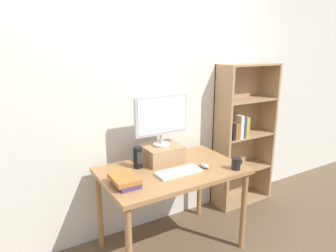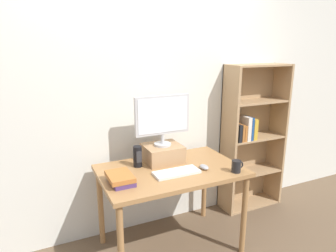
# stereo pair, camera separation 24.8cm
# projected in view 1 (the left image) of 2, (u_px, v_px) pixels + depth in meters

# --- Properties ---
(ground_plane) EXTENTS (12.00, 12.00, 0.00)m
(ground_plane) POSITION_uv_depth(u_px,v_px,m) (171.00, 247.00, 2.77)
(ground_plane) COLOR brown
(back_wall) EXTENTS (7.00, 0.08, 2.60)m
(back_wall) POSITION_uv_depth(u_px,v_px,m) (144.00, 100.00, 2.85)
(back_wall) COLOR silver
(back_wall) RESTS_ON ground_plane
(desk) EXTENTS (1.21, 0.76, 0.78)m
(desk) POSITION_uv_depth(u_px,v_px,m) (172.00, 178.00, 2.59)
(desk) COLOR #9E7042
(desk) RESTS_ON ground_plane
(bookshelf_unit) EXTENTS (0.71, 0.28, 1.61)m
(bookshelf_unit) POSITION_uv_depth(u_px,v_px,m) (242.00, 134.00, 3.41)
(bookshelf_unit) COLOR tan
(bookshelf_unit) RESTS_ON ground_plane
(riser_box) EXTENTS (0.33, 0.30, 0.15)m
(riser_box) POSITION_uv_depth(u_px,v_px,m) (161.00, 153.00, 2.72)
(riser_box) COLOR #A87F56
(riser_box) RESTS_ON desk
(computer_monitor) EXTENTS (0.51, 0.15, 0.45)m
(computer_monitor) POSITION_uv_depth(u_px,v_px,m) (161.00, 117.00, 2.63)
(computer_monitor) COLOR #B7B7BA
(computer_monitor) RESTS_ON riser_box
(keyboard) EXTENTS (0.39, 0.16, 0.02)m
(keyboard) POSITION_uv_depth(u_px,v_px,m) (178.00, 172.00, 2.47)
(keyboard) COLOR silver
(keyboard) RESTS_ON desk
(computer_mouse) EXTENTS (0.06, 0.10, 0.04)m
(computer_mouse) POSITION_uv_depth(u_px,v_px,m) (204.00, 166.00, 2.59)
(computer_mouse) COLOR #99999E
(computer_mouse) RESTS_ON desk
(book_stack) EXTENTS (0.18, 0.25, 0.07)m
(book_stack) POSITION_uv_depth(u_px,v_px,m) (125.00, 180.00, 2.26)
(book_stack) COLOR #4C336B
(book_stack) RESTS_ON desk
(coffee_mug) EXTENTS (0.11, 0.08, 0.10)m
(coffee_mug) POSITION_uv_depth(u_px,v_px,m) (236.00, 164.00, 2.55)
(coffee_mug) COLOR black
(coffee_mug) RESTS_ON desk
(desk_speaker) EXTENTS (0.08, 0.08, 0.18)m
(desk_speaker) POSITION_uv_depth(u_px,v_px,m) (138.00, 158.00, 2.57)
(desk_speaker) COLOR black
(desk_speaker) RESTS_ON desk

